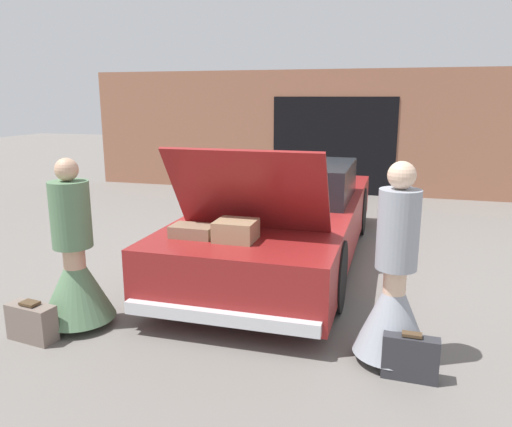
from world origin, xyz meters
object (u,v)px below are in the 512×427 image
Objects in this scene: person_right at (394,293)px; suitcase_beside_right_person at (410,358)px; person_left at (75,269)px; suitcase_beside_left_person at (32,322)px; car at (285,217)px.

suitcase_beside_right_person is (0.15, -0.26, -0.42)m from person_right.
person_left is at bearing 177.67° from suitcase_beside_right_person.
suitcase_beside_left_person is at bearing -175.43° from suitcase_beside_right_person.
suitcase_beside_left_person is at bearing -34.69° from person_left.
person_left is at bearing -119.62° from car.
suitcase_beside_right_person is (1.64, -2.73, -0.41)m from car.
person_right reaches higher than person_left.
person_right is 3.50× the size of suitcase_beside_left_person.
person_right is 3.26m from suitcase_beside_left_person.
person_left is 3.38× the size of suitcase_beside_left_person.
person_left is 2.97m from person_right.
car reaches higher than suitcase_beside_right_person.
suitcase_beside_left_person is 1.11× the size of suitcase_beside_right_person.
suitcase_beside_right_person is at bearing 4.57° from suitcase_beside_left_person.
person_left is at bearing 60.70° from suitcase_beside_left_person.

